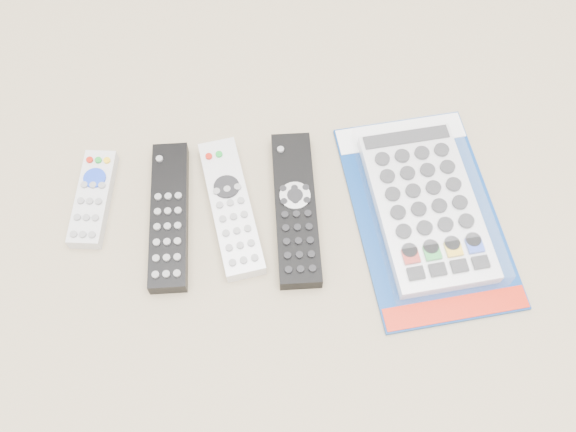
{
  "coord_description": "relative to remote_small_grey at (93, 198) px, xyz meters",
  "views": [
    {
      "loc": [
        -0.03,
        -0.34,
        0.72
      ],
      "look_at": [
        0.01,
        0.03,
        0.01
      ],
      "focal_mm": 40.0,
      "sensor_mm": 36.0,
      "label": 1
    }
  ],
  "objects": [
    {
      "name": "remote_small_grey",
      "position": [
        0.0,
        0.0,
        0.0
      ],
      "size": [
        0.06,
        0.14,
        0.02
      ],
      "rotation": [
        0.0,
        0.0,
        -0.14
      ],
      "color": "silver",
      "rests_on": "ground"
    },
    {
      "name": "jumbo_remote_packaged",
      "position": [
        0.42,
        -0.06,
        0.01
      ],
      "size": [
        0.2,
        0.3,
        0.04
      ],
      "rotation": [
        0.0,
        0.0,
        0.08
      ],
      "color": "navy",
      "rests_on": "ground"
    },
    {
      "name": "remote_large_black",
      "position": [
        0.25,
        -0.04,
        0.0
      ],
      "size": [
        0.06,
        0.21,
        0.02
      ],
      "rotation": [
        0.0,
        0.0,
        -0.04
      ],
      "color": "black",
      "rests_on": "ground"
    },
    {
      "name": "remote_silver_dvd",
      "position": [
        0.17,
        -0.03,
        0.0
      ],
      "size": [
        0.08,
        0.2,
        0.02
      ],
      "rotation": [
        0.0,
        0.0,
        0.14
      ],
      "color": "silver",
      "rests_on": "ground"
    },
    {
      "name": "remote_slim_black",
      "position": [
        0.1,
        -0.04,
        0.0
      ],
      "size": [
        0.05,
        0.2,
        0.02
      ],
      "rotation": [
        0.0,
        0.0,
        -0.03
      ],
      "color": "black",
      "rests_on": "ground"
    }
  ]
}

